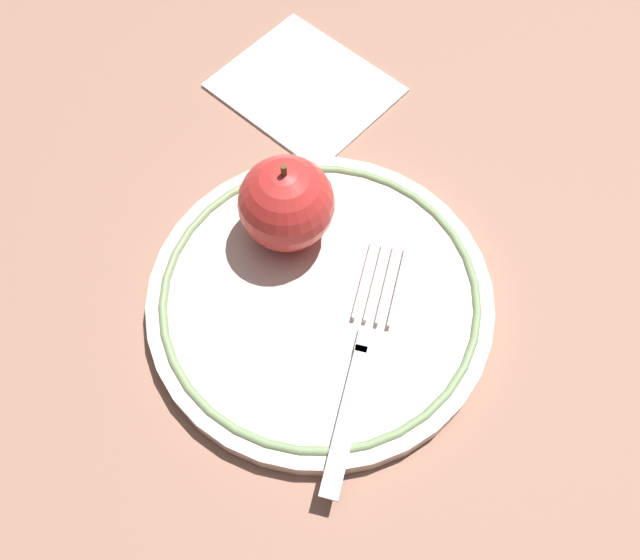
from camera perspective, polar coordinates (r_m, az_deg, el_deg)
name	(u,v)px	position (r m, az deg, el deg)	size (l,w,h in m)	color
ground_plane	(300,303)	(0.50, -1.60, -1.88)	(2.00, 2.00, 0.00)	#936754
plate	(320,299)	(0.49, 0.00, -1.55)	(0.24, 0.24, 0.02)	beige
apple_red_whole	(286,203)	(0.48, -2.71, 6.14)	(0.07, 0.07, 0.07)	red
fork	(360,367)	(0.46, 3.22, -6.94)	(0.10, 0.17, 0.00)	silver
napkin_folded	(305,87)	(0.61, -1.21, 15.20)	(0.13, 0.11, 0.01)	white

